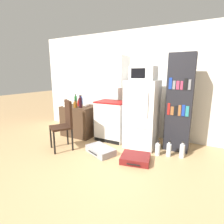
{
  "coord_description": "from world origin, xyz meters",
  "views": [
    {
      "loc": [
        1.48,
        -2.29,
        1.57
      ],
      "look_at": [
        -0.17,
        0.85,
        0.8
      ],
      "focal_mm": 28.0,
      "sensor_mm": 36.0,
      "label": 1
    }
  ],
  "objects_px": {
    "bottle_blue_soda": "(81,100)",
    "suitcase_small_flat": "(100,150)",
    "chair": "(65,121)",
    "suitcase_large_flat": "(135,158)",
    "microwave": "(144,73)",
    "bottle_wine_dark": "(80,102)",
    "kitchen_hutch": "(112,103)",
    "bottle_milk_white": "(65,104)",
    "bottle_ketchup_red": "(79,103)",
    "water_bottle_middle": "(169,150)",
    "water_bottle_back": "(158,149)",
    "refrigerator": "(142,114)",
    "bottle_amber_beer": "(75,105)",
    "bookshelf": "(179,104)",
    "water_bottle_front": "(182,151)",
    "side_table": "(81,120)",
    "bottle_green_tall": "(76,100)",
    "bowl": "(86,105)"
  },
  "relations": [
    {
      "from": "side_table",
      "to": "chair",
      "type": "distance_m",
      "value": 0.94
    },
    {
      "from": "bottle_blue_soda",
      "to": "bottle_amber_beer",
      "type": "relative_size",
      "value": 1.35
    },
    {
      "from": "suitcase_large_flat",
      "to": "bottle_blue_soda",
      "type": "bearing_deg",
      "value": 142.48
    },
    {
      "from": "suitcase_small_flat",
      "to": "bottle_wine_dark",
      "type": "bearing_deg",
      "value": 171.09
    },
    {
      "from": "bookshelf",
      "to": "water_bottle_front",
      "type": "xyz_separation_m",
      "value": [
        0.16,
        -0.36,
        -0.85
      ]
    },
    {
      "from": "refrigerator",
      "to": "bowl",
      "type": "bearing_deg",
      "value": 177.13
    },
    {
      "from": "bottle_milk_white",
      "to": "suitcase_large_flat",
      "type": "distance_m",
      "value": 2.25
    },
    {
      "from": "water_bottle_front",
      "to": "suitcase_large_flat",
      "type": "bearing_deg",
      "value": -142.83
    },
    {
      "from": "bottle_ketchup_red",
      "to": "water_bottle_front",
      "type": "distance_m",
      "value": 2.68
    },
    {
      "from": "bottle_amber_beer",
      "to": "bottle_wine_dark",
      "type": "bearing_deg",
      "value": 28.17
    },
    {
      "from": "bottle_milk_white",
      "to": "chair",
      "type": "height_order",
      "value": "chair"
    },
    {
      "from": "suitcase_small_flat",
      "to": "bottle_ketchup_red",
      "type": "bearing_deg",
      "value": 168.98
    },
    {
      "from": "chair",
      "to": "water_bottle_front",
      "type": "relative_size",
      "value": 3.14
    },
    {
      "from": "bottle_blue_soda",
      "to": "suitcase_small_flat",
      "type": "bearing_deg",
      "value": -39.32
    },
    {
      "from": "bottle_ketchup_red",
      "to": "water_bottle_back",
      "type": "height_order",
      "value": "bottle_ketchup_red"
    },
    {
      "from": "chair",
      "to": "kitchen_hutch",
      "type": "bearing_deg",
      "value": 89.5
    },
    {
      "from": "bottle_green_tall",
      "to": "water_bottle_middle",
      "type": "height_order",
      "value": "bottle_green_tall"
    },
    {
      "from": "suitcase_large_flat",
      "to": "water_bottle_middle",
      "type": "xyz_separation_m",
      "value": [
        0.5,
        0.5,
        0.08
      ]
    },
    {
      "from": "bookshelf",
      "to": "suitcase_small_flat",
      "type": "height_order",
      "value": "bookshelf"
    },
    {
      "from": "water_bottle_back",
      "to": "bottle_wine_dark",
      "type": "bearing_deg",
      "value": 176.7
    },
    {
      "from": "microwave",
      "to": "bottle_wine_dark",
      "type": "xyz_separation_m",
      "value": [
        -1.51,
        -0.2,
        -0.69
      ]
    },
    {
      "from": "refrigerator",
      "to": "bottle_amber_beer",
      "type": "xyz_separation_m",
      "value": [
        -1.62,
        -0.26,
        0.12
      ]
    },
    {
      "from": "bookshelf",
      "to": "bottle_blue_soda",
      "type": "relative_size",
      "value": 8.12
    },
    {
      "from": "bottle_green_tall",
      "to": "suitcase_large_flat",
      "type": "xyz_separation_m",
      "value": [
        2.1,
        -0.93,
        -0.82
      ]
    },
    {
      "from": "refrigerator",
      "to": "kitchen_hutch",
      "type": "bearing_deg",
      "value": 176.68
    },
    {
      "from": "bottle_milk_white",
      "to": "bookshelf",
      "type": "bearing_deg",
      "value": 9.83
    },
    {
      "from": "bowl",
      "to": "bookshelf",
      "type": "bearing_deg",
      "value": 2.05
    },
    {
      "from": "microwave",
      "to": "bottle_wine_dark",
      "type": "height_order",
      "value": "microwave"
    },
    {
      "from": "microwave",
      "to": "bottle_blue_soda",
      "type": "distance_m",
      "value": 1.94
    },
    {
      "from": "bottle_ketchup_red",
      "to": "bottle_wine_dark",
      "type": "xyz_separation_m",
      "value": [
        0.18,
        -0.17,
        0.06
      ]
    },
    {
      "from": "kitchen_hutch",
      "to": "suitcase_small_flat",
      "type": "relative_size",
      "value": 2.87
    },
    {
      "from": "bottle_green_tall",
      "to": "bottle_milk_white",
      "type": "bearing_deg",
      "value": -85.2
    },
    {
      "from": "bottle_wine_dark",
      "to": "suitcase_large_flat",
      "type": "bearing_deg",
      "value": -18.64
    },
    {
      "from": "suitcase_large_flat",
      "to": "side_table",
      "type": "bearing_deg",
      "value": 146.9
    },
    {
      "from": "kitchen_hutch",
      "to": "bottle_milk_white",
      "type": "distance_m",
      "value": 1.2
    },
    {
      "from": "side_table",
      "to": "bottle_blue_soda",
      "type": "relative_size",
      "value": 3.38
    },
    {
      "from": "bottle_blue_soda",
      "to": "water_bottle_middle",
      "type": "distance_m",
      "value": 2.59
    },
    {
      "from": "suitcase_small_flat",
      "to": "microwave",
      "type": "bearing_deg",
      "value": 75.55
    },
    {
      "from": "water_bottle_front",
      "to": "microwave",
      "type": "bearing_deg",
      "value": 167.01
    },
    {
      "from": "microwave",
      "to": "bottle_ketchup_red",
      "type": "distance_m",
      "value": 1.85
    },
    {
      "from": "bottle_milk_white",
      "to": "bottle_ketchup_red",
      "type": "height_order",
      "value": "bottle_ketchup_red"
    },
    {
      "from": "bottle_wine_dark",
      "to": "suitcase_small_flat",
      "type": "height_order",
      "value": "bottle_wine_dark"
    },
    {
      "from": "kitchen_hutch",
      "to": "bookshelf",
      "type": "bearing_deg",
      "value": 4.38
    },
    {
      "from": "water_bottle_front",
      "to": "water_bottle_back",
      "type": "xyz_separation_m",
      "value": [
        -0.44,
        -0.11,
        -0.02
      ]
    },
    {
      "from": "bottle_blue_soda",
      "to": "bottle_ketchup_red",
      "type": "xyz_separation_m",
      "value": [
        0.1,
        -0.24,
        -0.03
      ]
    },
    {
      "from": "refrigerator",
      "to": "bottle_blue_soda",
      "type": "xyz_separation_m",
      "value": [
        -1.79,
        0.21,
        0.15
      ]
    },
    {
      "from": "bottle_milk_white",
      "to": "bottle_amber_beer",
      "type": "height_order",
      "value": "bottle_amber_beer"
    },
    {
      "from": "chair",
      "to": "suitcase_large_flat",
      "type": "relative_size",
      "value": 1.78
    },
    {
      "from": "water_bottle_middle",
      "to": "water_bottle_back",
      "type": "xyz_separation_m",
      "value": [
        -0.2,
        -0.05,
        -0.01
      ]
    },
    {
      "from": "bottle_wine_dark",
      "to": "suitcase_small_flat",
      "type": "xyz_separation_m",
      "value": [
        0.91,
        -0.57,
        -0.83
      ]
    }
  ]
}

